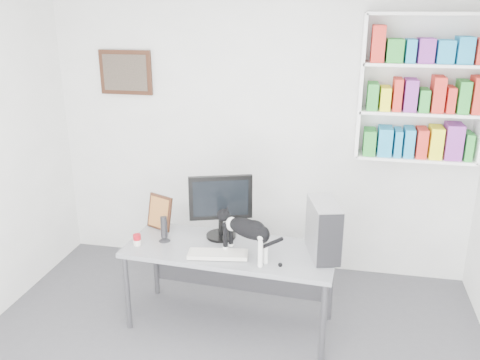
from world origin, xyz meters
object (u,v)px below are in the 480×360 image
at_px(pc_tower, 323,229).
at_px(speaker, 164,229).
at_px(bookshelf, 422,88).
at_px(soup_can, 137,240).
at_px(desk, 230,286).
at_px(monitor, 221,206).
at_px(leaning_print, 160,212).
at_px(keyboard, 218,254).
at_px(cat, 247,238).

distance_m(pc_tower, speaker, 1.28).
xyz_separation_m(bookshelf, soup_can, (-2.18, -1.05, -1.11)).
xyz_separation_m(desk, speaker, (-0.55, 0.02, 0.46)).
bearing_deg(soup_can, bookshelf, 25.78).
bearing_deg(desk, monitor, 125.79).
relative_size(monitor, leaning_print, 1.79).
bearing_deg(pc_tower, leaning_print, 155.91).
distance_m(speaker, soup_can, 0.23).
distance_m(bookshelf, keyboard, 2.19).
distance_m(speaker, cat, 0.73).
bearing_deg(pc_tower, cat, -177.13).
bearing_deg(leaning_print, soup_can, -76.90).
xyz_separation_m(bookshelf, speaker, (-1.99, -0.94, -1.05)).
relative_size(bookshelf, keyboard, 2.72).
xyz_separation_m(bookshelf, keyboard, (-1.50, -1.11, -1.14)).
height_order(desk, pc_tower, pc_tower).
bearing_deg(keyboard, soup_can, 166.86).
bearing_deg(bookshelf, cat, -139.25).
bearing_deg(leaning_print, monitor, 17.33).
distance_m(desk, pc_tower, 0.91).
bearing_deg(speaker, keyboard, -35.55).
distance_m(desk, soup_can, 0.84).
bearing_deg(soup_can, desk, 7.01).
bearing_deg(pc_tower, keyboard, 178.29).
height_order(desk, keyboard, keyboard).
xyz_separation_m(bookshelf, pc_tower, (-0.72, -0.92, -0.94)).
xyz_separation_m(desk, pc_tower, (0.72, 0.04, 0.56)).
bearing_deg(keyboard, desk, 58.64).
height_order(keyboard, cat, cat).
bearing_deg(cat, keyboard, -150.20).
relative_size(monitor, keyboard, 1.20).
xyz_separation_m(pc_tower, leaning_print, (-1.39, 0.21, -0.06)).
relative_size(monitor, pc_tower, 1.28).
relative_size(leaning_print, soup_can, 3.35).
distance_m(keyboard, pc_tower, 0.83).
height_order(bookshelf, cat, bookshelf).
xyz_separation_m(bookshelf, monitor, (-1.56, -0.77, -0.88)).
bearing_deg(speaker, pc_tower, -15.57).
bearing_deg(monitor, bookshelf, 7.93).
relative_size(monitor, speaker, 2.49).
height_order(bookshelf, speaker, bookshelf).
distance_m(monitor, keyboard, 0.43).
xyz_separation_m(pc_tower, soup_can, (-1.46, -0.13, -0.17)).
xyz_separation_m(keyboard, soup_can, (-0.68, 0.06, 0.03)).
distance_m(bookshelf, soup_can, 2.67).
xyz_separation_m(speaker, cat, (0.71, -0.16, 0.06)).
xyz_separation_m(monitor, keyboard, (0.06, -0.33, -0.26)).
distance_m(leaning_print, soup_can, 0.37).
bearing_deg(monitor, keyboard, -99.02).
bearing_deg(leaning_print, bookshelf, 42.86).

